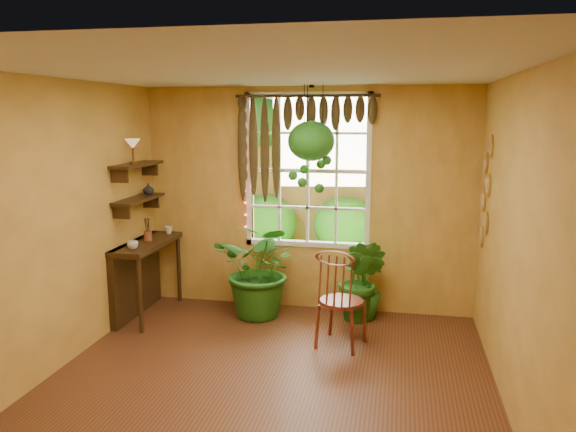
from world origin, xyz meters
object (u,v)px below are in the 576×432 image
object	(u,v)px
potted_plant_mid	(362,280)
hanging_basket	(311,147)
counter_ledge	(139,269)
potted_plant_left	(262,269)
windsor_chair	(340,314)

from	to	relation	value
potted_plant_mid	hanging_basket	bearing A→B (deg)	168.05
counter_ledge	potted_plant_left	size ratio (longest dim) A/B	1.03
windsor_chair	hanging_basket	bearing A→B (deg)	132.04
windsor_chair	counter_ledge	bearing A→B (deg)	-176.22
counter_ledge	hanging_basket	xyz separation A→B (m)	(1.99, 0.41, 1.45)
potted_plant_left	potted_plant_mid	size ratio (longest dim) A/B	1.18
windsor_chair	hanging_basket	xyz separation A→B (m)	(-0.46, 0.89, 1.65)
potted_plant_left	potted_plant_mid	xyz separation A→B (m)	(1.16, 0.07, -0.09)
potted_plant_mid	counter_ledge	bearing A→B (deg)	-173.95
counter_ledge	potted_plant_left	distance (m)	1.47
counter_ledge	potted_plant_mid	distance (m)	2.63
counter_ledge	windsor_chair	world-z (taller)	windsor_chair
potted_plant_left	counter_ledge	bearing A→B (deg)	-171.91
windsor_chair	potted_plant_left	distance (m)	1.24
hanging_basket	potted_plant_mid	bearing A→B (deg)	-11.95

